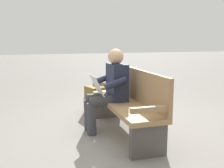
{
  "coord_description": "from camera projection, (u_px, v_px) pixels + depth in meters",
  "views": [
    {
      "loc": [
        -3.35,
        1.23,
        1.32
      ],
      "look_at": [
        0.08,
        0.15,
        0.7
      ],
      "focal_mm": 42.3,
      "sensor_mm": 36.0,
      "label": 1
    }
  ],
  "objects": [
    {
      "name": "person_seated",
      "position": [
        109.0,
        88.0,
        3.74
      ],
      "size": [
        0.57,
        0.57,
        1.18
      ],
      "rotation": [
        0.0,
        0.0,
        -0.01
      ],
      "color": "#1E2338",
      "rests_on": "ground"
    },
    {
      "name": "backpack",
      "position": [
        94.0,
        100.0,
        4.72
      ],
      "size": [
        0.39,
        0.35,
        0.48
      ],
      "rotation": [
        0.0,
        0.0,
        0.28
      ],
      "color": "brown",
      "rests_on": "ground"
    },
    {
      "name": "bench_near",
      "position": [
        129.0,
        101.0,
        3.67
      ],
      "size": [
        1.8,
        0.49,
        0.9
      ],
      "rotation": [
        0.0,
        0.0,
        -0.01
      ],
      "color": "#9E7A51",
      "rests_on": "ground"
    },
    {
      "name": "ground_plane",
      "position": [
        124.0,
        133.0,
        3.73
      ],
      "size": [
        40.0,
        40.0,
        0.0
      ],
      "primitive_type": "plane",
      "color": "gray"
    }
  ]
}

